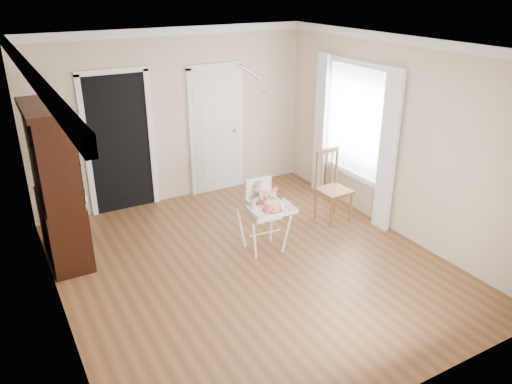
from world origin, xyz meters
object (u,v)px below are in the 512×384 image
cake (272,206)px  high_chair (264,208)px  dining_chair (333,188)px  china_cabinet (57,185)px  sippy_cup (253,205)px

cake → high_chair: bearing=83.8°
high_chair → dining_chair: dining_chair is taller
china_cabinet → sippy_cup: bearing=-30.1°
high_chair → china_cabinet: (-2.32, 1.08, 0.40)m
sippy_cup → china_cabinet: 2.43m
high_chair → sippy_cup: bearing=-146.6°
high_chair → cake: bearing=-92.5°
high_chair → cake: high_chair is taller
cake → dining_chair: bearing=21.9°
dining_chair → china_cabinet: bearing=165.7°
sippy_cup → china_cabinet: china_cabinet is taller
cake → dining_chair: dining_chair is taller
high_chair → china_cabinet: bearing=158.7°
high_chair → cake: 0.29m
cake → china_cabinet: 2.66m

